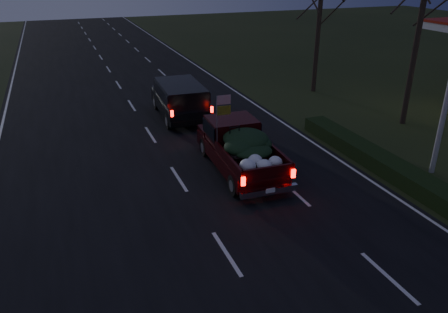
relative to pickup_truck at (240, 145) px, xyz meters
name	(u,v)px	position (x,y,z in m)	size (l,w,h in m)	color
ground	(226,254)	(-2.50, -4.96, -1.04)	(120.00, 120.00, 0.00)	black
road_asphalt	(226,253)	(-2.50, -4.96, -1.03)	(14.00, 120.00, 0.02)	black
hedge_row	(381,162)	(5.30, -1.96, -0.74)	(1.00, 10.00, 0.60)	black
bare_tree_far	(320,5)	(9.00, 9.04, 4.19)	(3.60, 3.60, 7.00)	black
pickup_truck	(240,145)	(0.00, 0.00, 0.00)	(2.25, 5.39, 2.79)	black
lead_suv	(180,97)	(-0.40, 7.03, 0.09)	(2.41, 5.32, 1.50)	black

